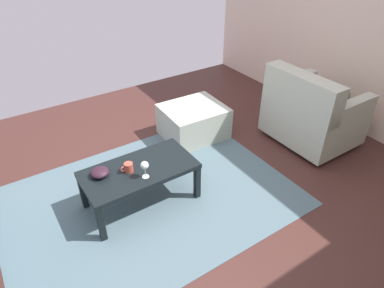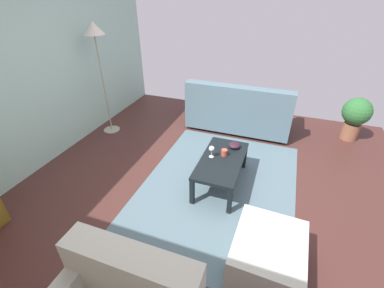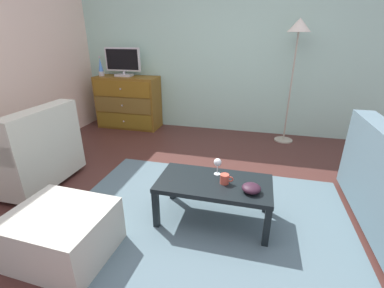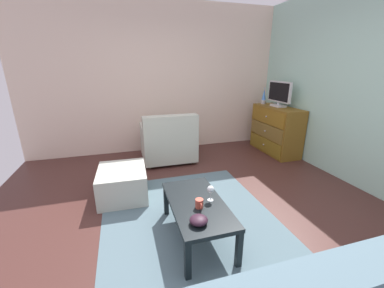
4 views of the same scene
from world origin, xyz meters
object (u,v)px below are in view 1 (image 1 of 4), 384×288
at_px(mug, 128,168).
at_px(coffee_table, 139,173).
at_px(bowl_decorative, 100,172).
at_px(armchair, 311,113).
at_px(wine_glass, 145,166).
at_px(ottoman, 193,122).

bearing_deg(mug, coffee_table, 175.60).
distance_m(bowl_decorative, armchair, 2.41).
bearing_deg(bowl_decorative, wine_glass, 144.45).
bearing_deg(wine_glass, bowl_decorative, -35.55).
bearing_deg(mug, ottoman, -148.49).
bearing_deg(coffee_table, bowl_decorative, -15.47).
bearing_deg(bowl_decorative, coffee_table, 164.53).
relative_size(coffee_table, mug, 8.64).
bearing_deg(ottoman, armchair, 142.18).
bearing_deg(mug, wine_glass, 121.60).
xyz_separation_m(wine_glass, mug, (0.09, -0.14, -0.07)).
bearing_deg(mug, bowl_decorative, -19.69).
bearing_deg(armchair, ottoman, -37.82).
relative_size(bowl_decorative, ottoman, 0.22).
distance_m(coffee_table, armchair, 2.09).
height_order(wine_glass, armchair, armchair).
xyz_separation_m(bowl_decorative, ottoman, (-1.34, -0.60, -0.23)).
distance_m(wine_glass, ottoman, 1.36).
height_order(mug, armchair, armchair).
relative_size(mug, ottoman, 0.16).
distance_m(mug, bowl_decorative, 0.24).
xyz_separation_m(mug, armchair, (-2.18, 0.14, -0.07)).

